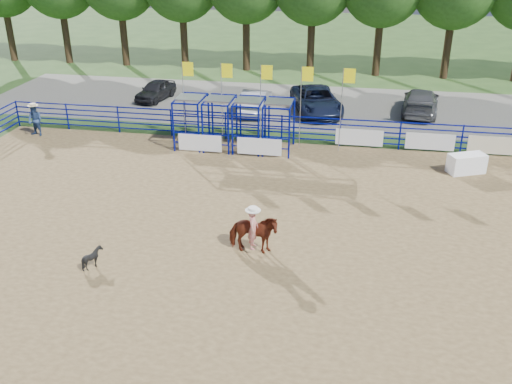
% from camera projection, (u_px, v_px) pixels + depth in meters
% --- Properties ---
extents(ground, '(120.00, 120.00, 0.00)m').
position_uv_depth(ground, '(245.00, 235.00, 21.05)').
color(ground, '#335221').
rests_on(ground, ground).
extents(arena_dirt, '(30.00, 20.00, 0.02)m').
position_uv_depth(arena_dirt, '(245.00, 234.00, 21.05)').
color(arena_dirt, olive).
rests_on(arena_dirt, ground).
extents(gravel_strip, '(40.00, 10.00, 0.01)m').
position_uv_depth(gravel_strip, '(297.00, 105.00, 36.20)').
color(gravel_strip, slate).
rests_on(gravel_strip, ground).
extents(announcer_table, '(1.83, 1.38, 0.88)m').
position_uv_depth(announcer_table, '(467.00, 164.00, 26.11)').
color(announcer_table, white).
rests_on(announcer_table, arena_dirt).
extents(horse_and_rider, '(1.76, 0.81, 2.49)m').
position_uv_depth(horse_and_rider, '(253.00, 230.00, 19.51)').
color(horse_and_rider, maroon).
rests_on(horse_and_rider, arena_dirt).
extents(calf, '(0.80, 0.75, 0.73)m').
position_uv_depth(calf, '(93.00, 258.00, 18.86)').
color(calf, black).
rests_on(calf, arena_dirt).
extents(spectator_cowboy, '(0.96, 0.83, 1.77)m').
position_uv_depth(spectator_cowboy, '(35.00, 120.00, 30.52)').
color(spectator_cowboy, navy).
rests_on(spectator_cowboy, arena_dirt).
extents(car_a, '(2.06, 3.83, 1.24)m').
position_uv_depth(car_a, '(156.00, 90.00, 37.08)').
color(car_a, black).
rests_on(car_a, gravel_strip).
extents(car_b, '(1.51, 4.26, 1.40)m').
position_uv_depth(car_b, '(255.00, 101.00, 34.52)').
color(car_b, gray).
rests_on(car_b, gravel_strip).
extents(car_c, '(3.91, 5.93, 1.52)m').
position_uv_depth(car_c, '(316.00, 100.00, 34.45)').
color(car_c, '#151C34').
rests_on(car_c, gravel_strip).
extents(car_d, '(2.64, 5.26, 1.46)m').
position_uv_depth(car_d, '(421.00, 101.00, 34.31)').
color(car_d, '#4E4E51').
rests_on(car_d, gravel_strip).
extents(perimeter_fence, '(30.10, 20.10, 1.50)m').
position_uv_depth(perimeter_fence, '(244.00, 217.00, 20.73)').
color(perimeter_fence, '#060F8D').
rests_on(perimeter_fence, ground).
extents(chute_assembly, '(19.32, 2.41, 4.20)m').
position_uv_depth(chute_assembly, '(241.00, 125.00, 28.70)').
color(chute_assembly, '#060F8D').
rests_on(chute_assembly, ground).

